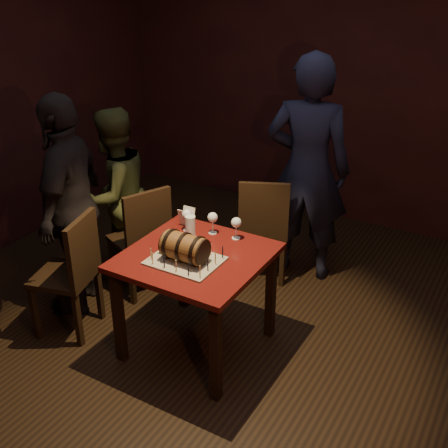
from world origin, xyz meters
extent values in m
plane|color=black|center=(0.00, 0.00, 0.00)|extent=(5.00, 5.00, 0.00)
cube|color=black|center=(0.00, 2.50, 1.40)|extent=(5.00, 0.04, 2.80)
cube|color=#440C0B|center=(-0.10, -0.09, 0.73)|extent=(0.90, 0.90, 0.04)
cube|color=black|center=(-0.48, -0.47, 0.35)|extent=(0.06, 0.06, 0.71)
cube|color=black|center=(0.28, -0.47, 0.35)|extent=(0.06, 0.06, 0.71)
cube|color=black|center=(-0.48, 0.29, 0.35)|extent=(0.06, 0.06, 0.71)
cube|color=black|center=(0.28, 0.29, 0.35)|extent=(0.06, 0.06, 0.71)
cube|color=gray|center=(-0.11, -0.20, 0.76)|extent=(0.45, 0.35, 0.01)
cylinder|color=brown|center=(-0.11, -0.20, 0.85)|extent=(0.27, 0.18, 0.18)
cylinder|color=black|center=(-0.21, -0.20, 0.85)|extent=(0.02, 0.20, 0.20)
cylinder|color=black|center=(-0.11, -0.20, 0.85)|extent=(0.02, 0.20, 0.20)
cylinder|color=black|center=(0.00, -0.20, 0.85)|extent=(0.02, 0.20, 0.20)
cylinder|color=black|center=(-0.25, -0.20, 0.85)|extent=(0.01, 0.17, 0.17)
cylinder|color=black|center=(0.04, -0.20, 0.85)|extent=(0.01, 0.17, 0.17)
cylinder|color=black|center=(-0.27, -0.20, 0.85)|extent=(0.04, 0.02, 0.02)
sphere|color=black|center=(-0.29, -0.20, 0.85)|extent=(0.03, 0.03, 0.03)
cylinder|color=#DBC383|center=(-0.25, -0.34, 0.80)|extent=(0.01, 0.01, 0.08)
cylinder|color=black|center=(-0.25, -0.34, 0.85)|extent=(0.00, 0.00, 0.01)
cylinder|color=black|center=(-0.16, -0.34, 0.80)|extent=(0.01, 0.01, 0.08)
cylinder|color=black|center=(-0.16, -0.34, 0.85)|extent=(0.00, 0.00, 0.01)
cylinder|color=#DBC383|center=(-0.07, -0.34, 0.80)|extent=(0.01, 0.01, 0.08)
cylinder|color=black|center=(-0.07, -0.34, 0.85)|extent=(0.00, 0.00, 0.01)
cylinder|color=black|center=(0.02, -0.34, 0.80)|extent=(0.01, 0.01, 0.08)
cylinder|color=black|center=(0.02, -0.34, 0.85)|extent=(0.00, 0.00, 0.01)
cylinder|color=#DBC383|center=(0.09, -0.33, 0.80)|extent=(0.01, 0.01, 0.08)
cylinder|color=black|center=(0.09, -0.33, 0.85)|extent=(0.00, 0.00, 0.01)
cylinder|color=black|center=(0.09, -0.24, 0.80)|extent=(0.01, 0.01, 0.08)
cylinder|color=black|center=(0.09, -0.24, 0.85)|extent=(0.00, 0.00, 0.01)
cylinder|color=#DBC383|center=(0.09, -0.14, 0.80)|extent=(0.01, 0.01, 0.08)
cylinder|color=black|center=(0.09, -0.14, 0.85)|extent=(0.00, 0.00, 0.01)
cylinder|color=black|center=(0.09, -0.05, 0.80)|extent=(0.01, 0.01, 0.08)
cylinder|color=black|center=(0.09, -0.05, 0.85)|extent=(0.00, 0.00, 0.01)
cylinder|color=#DBC383|center=(0.00, -0.05, 0.80)|extent=(0.01, 0.01, 0.08)
cylinder|color=black|center=(0.00, -0.05, 0.85)|extent=(0.00, 0.00, 0.01)
cylinder|color=black|center=(-0.09, -0.05, 0.80)|extent=(0.01, 0.01, 0.08)
cylinder|color=black|center=(-0.09, -0.05, 0.85)|extent=(0.00, 0.00, 0.01)
cylinder|color=#DBC383|center=(-0.18, -0.05, 0.80)|extent=(0.01, 0.01, 0.08)
cylinder|color=black|center=(-0.18, -0.05, 0.85)|extent=(0.00, 0.00, 0.01)
cylinder|color=black|center=(-0.27, -0.05, 0.80)|extent=(0.01, 0.01, 0.08)
cylinder|color=black|center=(-0.27, -0.05, 0.85)|extent=(0.00, 0.00, 0.01)
cylinder|color=#DBC383|center=(-0.30, -0.12, 0.80)|extent=(0.01, 0.01, 0.08)
cylinder|color=black|center=(-0.30, -0.12, 0.85)|extent=(0.00, 0.00, 0.01)
cylinder|color=black|center=(-0.30, -0.21, 0.80)|extent=(0.01, 0.01, 0.08)
cylinder|color=black|center=(-0.30, -0.21, 0.85)|extent=(0.00, 0.00, 0.01)
cylinder|color=#DBC383|center=(-0.30, -0.30, 0.80)|extent=(0.01, 0.01, 0.08)
cylinder|color=black|center=(-0.30, -0.30, 0.85)|extent=(0.00, 0.00, 0.01)
cylinder|color=silver|center=(-0.34, 0.18, 0.75)|extent=(0.06, 0.06, 0.01)
cylinder|color=silver|center=(-0.34, 0.18, 0.80)|extent=(0.01, 0.01, 0.09)
sphere|color=silver|center=(-0.34, 0.18, 0.88)|extent=(0.07, 0.07, 0.07)
sphere|color=#591114|center=(-0.34, 0.18, 0.87)|extent=(0.05, 0.05, 0.05)
cylinder|color=silver|center=(-0.16, 0.23, 0.75)|extent=(0.06, 0.06, 0.01)
cylinder|color=silver|center=(-0.16, 0.23, 0.80)|extent=(0.01, 0.01, 0.09)
sphere|color=silver|center=(-0.16, 0.23, 0.88)|extent=(0.07, 0.07, 0.07)
cylinder|color=silver|center=(0.02, 0.24, 0.75)|extent=(0.06, 0.06, 0.01)
cylinder|color=silver|center=(0.02, 0.24, 0.80)|extent=(0.01, 0.01, 0.09)
sphere|color=silver|center=(0.02, 0.24, 0.88)|extent=(0.07, 0.07, 0.07)
sphere|color=#BF594C|center=(0.02, 0.24, 0.87)|extent=(0.05, 0.05, 0.05)
cylinder|color=silver|center=(-0.27, 0.12, 0.82)|extent=(0.07, 0.07, 0.15)
cylinder|color=#9E5414|center=(-0.27, 0.12, 0.81)|extent=(0.06, 0.06, 0.11)
cylinder|color=white|center=(-0.27, 0.12, 0.87)|extent=(0.06, 0.06, 0.02)
cube|color=black|center=(-0.15, 1.03, 0.45)|extent=(0.53, 0.53, 0.04)
cube|color=black|center=(-0.06, 1.25, 0.21)|extent=(0.04, 0.04, 0.43)
cube|color=black|center=(-0.37, 1.11, 0.21)|extent=(0.04, 0.04, 0.43)
cube|color=black|center=(0.08, 0.95, 0.21)|extent=(0.04, 0.04, 0.43)
cube|color=black|center=(-0.23, 0.80, 0.21)|extent=(0.04, 0.04, 0.43)
cube|color=black|center=(-0.07, 0.87, 0.70)|extent=(0.38, 0.20, 0.46)
cube|color=black|center=(-0.92, 0.33, 0.45)|extent=(0.53, 0.53, 0.04)
cube|color=black|center=(-1.01, 0.55, 0.21)|extent=(0.04, 0.04, 0.43)
cube|color=black|center=(-1.14, 0.24, 0.21)|extent=(0.04, 0.04, 0.43)
cube|color=black|center=(-0.70, 0.42, 0.21)|extent=(0.04, 0.04, 0.43)
cube|color=black|center=(-0.83, 0.11, 0.21)|extent=(0.04, 0.04, 0.43)
cube|color=black|center=(-0.75, 0.26, 0.70)|extent=(0.20, 0.38, 0.46)
cube|color=black|center=(-1.04, -0.39, 0.45)|extent=(0.49, 0.49, 0.04)
cube|color=black|center=(-1.25, -0.27, 0.21)|extent=(0.04, 0.04, 0.43)
cube|color=black|center=(-1.15, -0.60, 0.21)|extent=(0.04, 0.04, 0.43)
cube|color=black|center=(-0.92, -0.18, 0.21)|extent=(0.04, 0.04, 0.43)
cube|color=black|center=(-0.83, -0.50, 0.21)|extent=(0.04, 0.04, 0.43)
cube|color=black|center=(-0.86, -0.34, 0.70)|extent=(0.15, 0.40, 0.46)
imported|color=black|center=(0.12, 1.25, 0.95)|extent=(0.77, 0.59, 1.89)
imported|color=#3D4020|center=(-1.25, 0.45, 0.73)|extent=(0.64, 0.77, 1.45)
imported|color=black|center=(-1.20, -0.08, 0.85)|extent=(0.77, 1.08, 1.70)
camera|label=1|loc=(1.69, -2.78, 2.56)|focal=45.00mm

